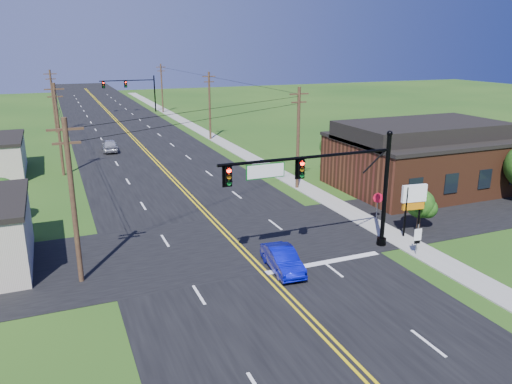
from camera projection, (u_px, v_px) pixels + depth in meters
name	position (u px, v px, depth m)	size (l,w,h in m)	color
ground	(324.00, 340.00, 21.96)	(260.00, 260.00, 0.00)	#1D4413
road_main	(136.00, 142.00, 66.26)	(16.00, 220.00, 0.04)	black
road_cross	(232.00, 243.00, 32.59)	(70.00, 10.00, 0.04)	black
sidewalk	(236.00, 150.00, 61.23)	(2.00, 160.00, 0.08)	gray
signal_mast_main	(324.00, 181.00, 29.28)	(11.30, 0.60, 7.48)	black
signal_mast_far	(131.00, 88.00, 93.18)	(10.98, 0.60, 7.48)	black
brick_building	(420.00, 162.00, 44.55)	(14.20, 11.20, 4.70)	#512917
utility_pole_left_a	(73.00, 199.00, 26.01)	(1.80, 0.28, 9.00)	#331E17
utility_pole_left_b	(59.00, 128.00, 48.16)	(1.80, 0.28, 9.00)	#331E17
utility_pole_left_c	(53.00, 100.00, 72.09)	(1.80, 0.28, 9.00)	#331E17
utility_pole_right_a	(298.00, 136.00, 43.69)	(1.80, 0.28, 9.00)	#331E17
utility_pole_right_b	(210.00, 105.00, 66.73)	(1.80, 0.28, 9.00)	#331E17
utility_pole_right_c	(162.00, 87.00, 93.32)	(1.80, 0.28, 9.00)	#331E17
tree_right_back	(335.00, 147.00, 50.11)	(3.00, 3.00, 4.10)	#331E17
shrub_corner	(420.00, 204.00, 34.60)	(2.00, 2.00, 2.86)	#331E17
tree_left	(1.00, 194.00, 35.73)	(2.40, 2.40, 3.37)	#331E17
blue_car	(283.00, 260.00, 28.44)	(1.41, 4.05, 1.33)	#080DAD
distant_car	(110.00, 146.00, 60.08)	(1.77, 4.39, 1.50)	#BABABF
route_sign	(417.00, 237.00, 30.42)	(0.50, 0.11, 2.00)	slate
stop_sign	(378.00, 201.00, 36.25)	(0.73, 0.31, 2.17)	slate
pylon_sign	(414.00, 199.00, 33.09)	(1.77, 0.47, 3.60)	black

